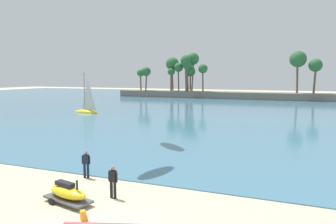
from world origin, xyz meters
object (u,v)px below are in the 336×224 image
object	(u,v)px
person_at_waterline	(86,163)
sailboat_near_shore	(87,109)
person_rigging_by_gear	(113,181)
watercraft_on_trailer	(68,193)
backpack_near_kite	(83,216)

from	to	relation	value
person_at_waterline	sailboat_near_shore	world-z (taller)	sailboat_near_shore
person_rigging_by_gear	sailboat_near_shore	bearing A→B (deg)	127.89
watercraft_on_trailer	backpack_near_kite	size ratio (longest dim) A/B	6.27
watercraft_on_trailer	backpack_near_kite	distance (m)	2.27
person_rigging_by_gear	person_at_waterline	bearing A→B (deg)	145.41
backpack_near_kite	person_rigging_by_gear	bearing A→B (deg)	93.75
sailboat_near_shore	backpack_near_kite	bearing A→B (deg)	-54.20
person_at_waterline	backpack_near_kite	size ratio (longest dim) A/B	3.78
backpack_near_kite	watercraft_on_trailer	bearing A→B (deg)	145.43
watercraft_on_trailer	person_rigging_by_gear	distance (m)	2.23
person_at_waterline	backpack_near_kite	distance (m)	6.06
person_at_waterline	sailboat_near_shore	bearing A→B (deg)	125.96
person_at_waterline	watercraft_on_trailer	bearing A→B (deg)	-66.60
watercraft_on_trailer	person_at_waterline	bearing A→B (deg)	113.40
person_rigging_by_gear	watercraft_on_trailer	bearing A→B (deg)	-139.62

